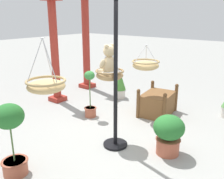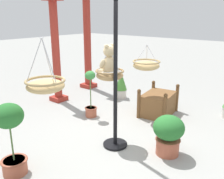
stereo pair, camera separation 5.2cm
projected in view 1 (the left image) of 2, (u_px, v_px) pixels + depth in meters
The scene contains 13 objects.
ground_plane at pixel (113, 140), 4.77m from camera, with size 40.00×40.00×0.00m, color #9E9E99.
display_pole_central at pixel (116, 103), 4.34m from camera, with size 0.44×0.44×2.59m.
hanging_basket_with_teddy at pixel (110, 74), 4.47m from camera, with size 0.52×0.52×0.58m.
teddy_bear at pixel (109, 61), 4.42m from camera, with size 0.38×0.35×0.55m.
hanging_basket_left_high at pixel (46, 85), 3.45m from camera, with size 0.56×0.56×0.76m.
hanging_basket_right_low at pixel (146, 65), 5.48m from camera, with size 0.61×0.61×0.55m.
greenhouse_pillar_left at pixel (86, 42), 7.79m from camera, with size 0.43×0.43×3.01m.
greenhouse_pillar_right at pixel (55, 53), 6.56m from camera, with size 0.39×0.39×2.73m.
wooden_planter_box at pixel (158, 103), 5.93m from camera, with size 1.03×0.83×0.69m.
potted_plant_fern_front at pixel (11, 135), 3.57m from camera, with size 0.43×0.43×1.12m.
potted_plant_bushy_green at pixel (120, 85), 7.06m from camera, with size 0.34×0.34×0.77m.
potted_plant_small_succulent at pixel (90, 98), 5.73m from camera, with size 0.29×0.29×1.09m.
potted_plant_conical_shrub at pixel (169, 133), 4.20m from camera, with size 0.53×0.53×0.70m.
Camera 1 is at (-3.37, -2.65, 2.31)m, focal length 40.00 mm.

